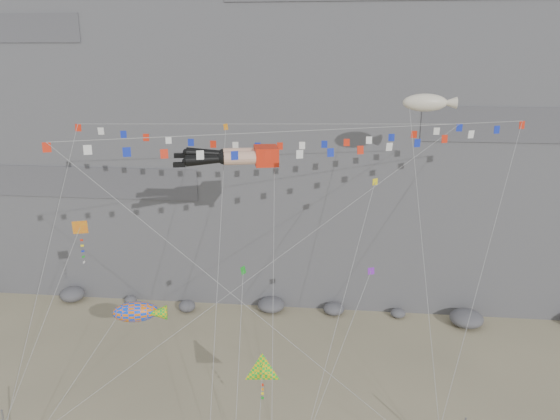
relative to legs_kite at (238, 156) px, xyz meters
name	(u,v)px	position (x,y,z in m)	size (l,w,h in m)	color
cliff	(287,42)	(0.98, 25.33, 8.03)	(80.00, 28.00, 50.00)	slate
talus_boulders	(271,305)	(0.98, 10.33, -16.37)	(60.00, 3.00, 1.20)	#5B5B60
legs_kite	(238,156)	(0.00, 0.00, 0.00)	(8.71, 16.80, 23.05)	red
flag_banner_upper	(268,124)	(1.67, 3.80, 1.76)	(28.97, 17.27, 28.40)	red
flag_banner_lower	(316,131)	(5.54, -2.66, 2.26)	(28.83, 12.73, 21.83)	red
harlequin_kite	(80,228)	(-9.60, -4.87, -4.00)	(5.55, 5.84, 14.55)	red
fish_windsock	(135,312)	(-6.52, -4.36, -10.12)	(7.32, 8.29, 11.09)	orange
delta_kite	(262,372)	(2.76, -7.97, -11.85)	(2.52, 6.71, 8.10)	yellow
blimp_windsock	(425,103)	(13.08, 3.84, 3.44)	(4.16, 12.75, 23.68)	beige
small_kite_a	(225,136)	(-1.30, 2.19, 1.06)	(2.18, 16.18, 24.34)	orange
small_kite_b	(370,275)	(9.36, -1.98, -7.64)	(5.49, 11.32, 15.14)	purple
small_kite_c	(243,274)	(1.15, -5.05, -6.66)	(1.24, 9.12, 13.51)	#179B20
small_kite_d	(373,188)	(9.61, 2.32, -2.56)	(5.48, 15.79, 21.68)	yellow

